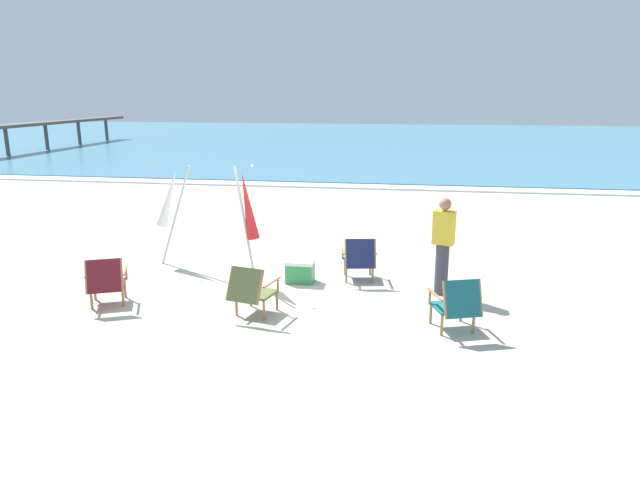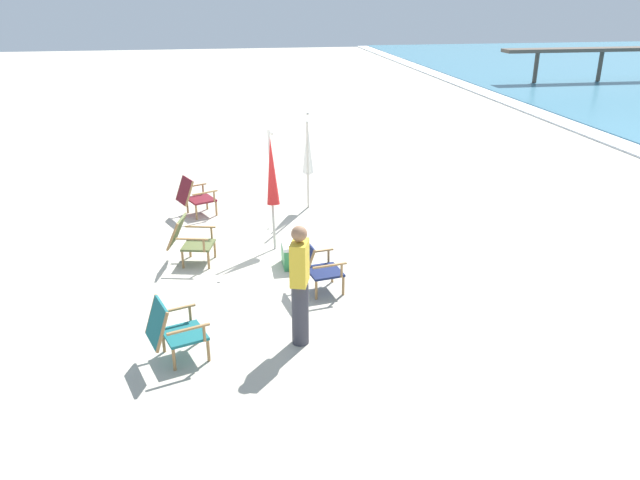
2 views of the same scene
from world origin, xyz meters
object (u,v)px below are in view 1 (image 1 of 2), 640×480
(cooler_box, at_px, (300,271))
(beach_chair_front_right, at_px, (251,290))
(umbrella_furled_white, at_px, (169,199))
(beach_chair_back_left, at_px, (457,304))
(umbrella_furled_red, at_px, (248,207))
(person_near_chairs, at_px, (443,245))
(beach_chair_mid_center, at_px, (359,258))
(beach_chair_far_center, at_px, (106,281))

(cooler_box, bearing_deg, beach_chair_front_right, -103.46)
(umbrella_furled_white, height_order, cooler_box, umbrella_furled_white)
(beach_chair_back_left, xyz_separation_m, umbrella_furled_red, (-3.44, 1.58, 0.95))
(person_near_chairs, relative_size, cooler_box, 3.33)
(beach_chair_back_left, distance_m, beach_chair_mid_center, 2.55)
(cooler_box, bearing_deg, beach_chair_far_center, -149.02)
(umbrella_furled_red, relative_size, cooler_box, 4.31)
(beach_chair_mid_center, bearing_deg, umbrella_furled_red, -166.76)
(beach_chair_mid_center, distance_m, umbrella_furled_white, 3.83)
(beach_chair_far_center, distance_m, beach_chair_mid_center, 4.23)
(beach_chair_back_left, xyz_separation_m, cooler_box, (-2.58, 1.81, -0.23))
(beach_chair_back_left, distance_m, umbrella_furled_red, 3.90)
(beach_chair_back_left, bearing_deg, umbrella_furled_red, 155.36)
(beach_chair_mid_center, height_order, umbrella_furled_white, umbrella_furled_white)
(umbrella_furled_white, bearing_deg, beach_chair_far_center, -92.35)
(beach_chair_front_right, xyz_separation_m, beach_chair_far_center, (-2.36, 0.04, 0.00))
(beach_chair_back_left, relative_size, umbrella_furled_red, 0.39)
(beach_chair_mid_center, relative_size, person_near_chairs, 0.50)
(beach_chair_front_right, height_order, person_near_chairs, person_near_chairs)
(umbrella_furled_red, xyz_separation_m, person_near_chairs, (3.30, 0.03, -0.54))
(umbrella_furled_red, bearing_deg, cooler_box, 15.37)
(beach_chair_mid_center, bearing_deg, umbrella_furled_white, 173.11)
(beach_chair_front_right, distance_m, umbrella_furled_red, 1.80)
(beach_chair_back_left, height_order, beach_chair_mid_center, beach_chair_back_left)
(beach_chair_front_right, bearing_deg, cooler_box, 76.54)
(person_near_chairs, distance_m, cooler_box, 2.54)
(beach_chair_front_right, xyz_separation_m, umbrella_furled_white, (-2.26, 2.36, 0.88))
(beach_chair_front_right, distance_m, beach_chair_far_center, 2.36)
(beach_chair_back_left, bearing_deg, beach_chair_far_center, 178.34)
(beach_chair_far_center, bearing_deg, beach_chair_back_left, -1.66)
(beach_chair_front_right, bearing_deg, beach_chair_back_left, -2.22)
(umbrella_furled_white, height_order, person_near_chairs, umbrella_furled_white)
(umbrella_furled_white, relative_size, cooler_box, 4.10)
(beach_chair_mid_center, xyz_separation_m, person_near_chairs, (1.41, -0.42, 0.41))
(beach_chair_back_left, height_order, person_near_chairs, person_near_chairs)
(beach_chair_front_right, height_order, umbrella_furled_red, umbrella_furled_red)
(beach_chair_front_right, relative_size, person_near_chairs, 0.51)
(beach_chair_back_left, bearing_deg, beach_chair_mid_center, 127.48)
(beach_chair_back_left, distance_m, cooler_box, 3.17)
(umbrella_furled_white, distance_m, person_near_chairs, 5.21)
(beach_chair_back_left, height_order, umbrella_furled_red, umbrella_furled_red)
(beach_chair_front_right, xyz_separation_m, beach_chair_back_left, (2.99, -0.12, 0.00))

